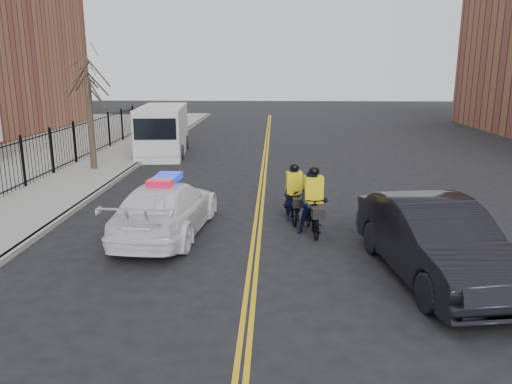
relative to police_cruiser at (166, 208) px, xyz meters
The scene contains 12 objects.
ground 3.03m from the police_cruiser, 31.43° to the right, with size 120.00×120.00×0.00m, color black.
center_line_left 6.95m from the police_cruiser, 69.42° to the left, with size 0.10×60.00×0.01m, color gold.
center_line_right 7.01m from the police_cruiser, 68.19° to the left, with size 0.10×60.00×0.01m, color gold.
sidewalk 8.20m from the police_cruiser, 127.67° to the left, with size 3.00×60.00×0.15m, color gray.
curb 7.38m from the police_cruiser, 118.37° to the left, with size 0.20×60.00×0.15m, color gray.
iron_fence 9.17m from the police_cruiser, 135.11° to the left, with size 0.12×28.00×2.00m, color black, non-canonical shape.
street_tree 10.27m from the police_cruiser, 121.02° to the left, with size 3.20×3.20×4.80m.
police_cruiser is the anchor object (origin of this frame).
dark_sedan 7.06m from the police_cruiser, 23.12° to the right, with size 1.85×5.32×1.75m, color black.
cargo_van 13.38m from the police_cruiser, 102.84° to the left, with size 2.83×6.29×2.55m.
cyclist_near 3.85m from the police_cruiser, 21.30° to the left, with size 0.88×1.88×1.78m.
cyclist_far 4.07m from the police_cruiser, ahead, with size 0.93×1.95×1.92m.
Camera 1 is at (0.48, -11.65, 4.52)m, focal length 35.00 mm.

